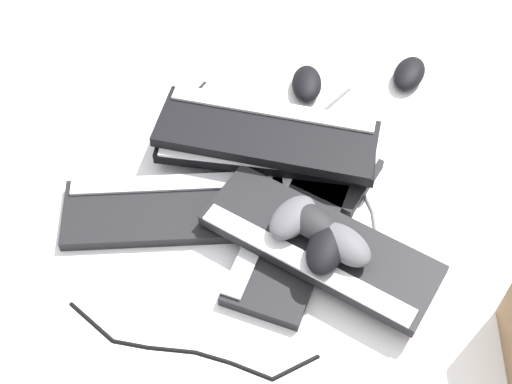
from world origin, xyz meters
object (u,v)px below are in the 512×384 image
object	(u,v)px
keyboard_2	(177,209)
mouse_3	(293,217)
mouse_2	(326,249)
keyboard_0	(295,218)
keyboard_1	(273,145)
keyboard_5	(267,132)
keyboard_3	(320,245)
keyboard_4	(267,144)
mouse_4	(409,74)
mouse_5	(311,221)
mouse_1	(345,244)
mouse_0	(307,84)

from	to	relation	value
keyboard_2	mouse_3	bearing A→B (deg)	31.65
keyboard_2	mouse_2	xyz separation A→B (m)	(0.28, 0.12, 0.07)
keyboard_0	keyboard_1	world-z (taller)	same
keyboard_2	mouse_2	world-z (taller)	mouse_2
keyboard_0	keyboard_5	size ratio (longest dim) A/B	1.03
mouse_3	keyboard_5	bearing A→B (deg)	50.90
keyboard_3	keyboard_5	size ratio (longest dim) A/B	1.04
keyboard_1	keyboard_4	distance (m)	0.04
mouse_2	mouse_4	xyz separation A→B (m)	(-0.23, 0.50, -0.06)
mouse_2	mouse_4	distance (m)	0.55
keyboard_3	mouse_3	xyz separation A→B (m)	(-0.06, -0.01, 0.04)
keyboard_2	mouse_2	size ratio (longest dim) A/B	3.98
keyboard_1	keyboard_3	world-z (taller)	keyboard_3
keyboard_5	keyboard_4	bearing A→B (deg)	-38.27
keyboard_5	mouse_5	world-z (taller)	mouse_5
keyboard_3	mouse_3	distance (m)	0.07
mouse_4	keyboard_1	bearing A→B (deg)	-30.78
mouse_5	mouse_1	bearing A→B (deg)	-1.63
mouse_5	keyboard_2	bearing A→B (deg)	-157.13
keyboard_1	keyboard_2	xyz separation A→B (m)	(-0.00, -0.25, 0.00)
keyboard_2	mouse_0	bearing A→B (deg)	99.91
keyboard_3	mouse_1	world-z (taller)	mouse_1
mouse_0	keyboard_4	bearing A→B (deg)	158.13
keyboard_4	mouse_5	size ratio (longest dim) A/B	3.94
keyboard_1	keyboard_3	bearing A→B (deg)	-24.95
keyboard_1	mouse_1	distance (m)	0.32
keyboard_2	mouse_1	bearing A→B (deg)	26.51
keyboard_0	mouse_4	world-z (taller)	mouse_4
mouse_4	mouse_5	bearing A→B (deg)	-3.34
mouse_1	mouse_2	world-z (taller)	same
mouse_3	keyboard_0	bearing A→B (deg)	26.70
keyboard_3	keyboard_4	xyz separation A→B (m)	(-0.24, 0.09, 0.00)
mouse_1	mouse_3	world-z (taller)	same
keyboard_0	mouse_5	bearing A→B (deg)	-17.99
keyboard_2	keyboard_4	world-z (taller)	keyboard_4
keyboard_4	mouse_2	xyz separation A→B (m)	(0.27, -0.11, 0.04)
keyboard_0	mouse_3	distance (m)	0.08
keyboard_4	mouse_4	distance (m)	0.40
keyboard_4	mouse_4	bearing A→B (deg)	83.59
keyboard_5	mouse_4	size ratio (longest dim) A/B	4.06
keyboard_3	mouse_1	xyz separation A→B (m)	(0.04, 0.02, 0.04)
keyboard_1	mouse_5	bearing A→B (deg)	-26.81
mouse_0	mouse_2	xyz separation A→B (m)	(0.36, -0.31, 0.06)
keyboard_1	mouse_2	bearing A→B (deg)	-25.39
keyboard_0	keyboard_3	size ratio (longest dim) A/B	0.99
mouse_0	mouse_1	xyz separation A→B (m)	(0.37, -0.27, 0.06)
mouse_1	keyboard_4	bearing A→B (deg)	-16.14
keyboard_1	keyboard_3	distance (m)	0.28
keyboard_0	keyboard_2	world-z (taller)	same
keyboard_0	mouse_3	bearing A→B (deg)	-53.83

